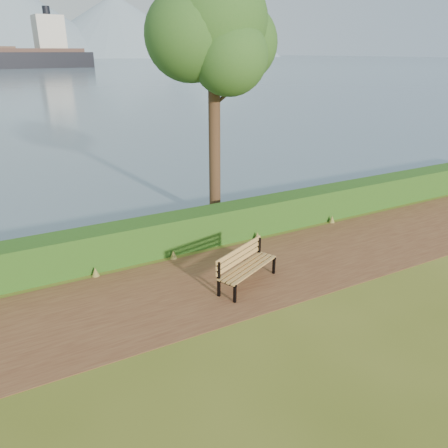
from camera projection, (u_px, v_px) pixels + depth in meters
ground at (247, 282)px, 10.69m from camera, size 140.00×140.00×0.00m
path at (241, 276)px, 10.94m from camera, size 40.00×3.40×0.01m
hedge at (201, 228)px, 12.63m from camera, size 32.00×0.85×1.00m
bench at (245, 264)px, 10.42m from camera, size 1.88×1.25×0.92m
tree at (213, 29)px, 12.44m from camera, size 4.08×3.40×7.85m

